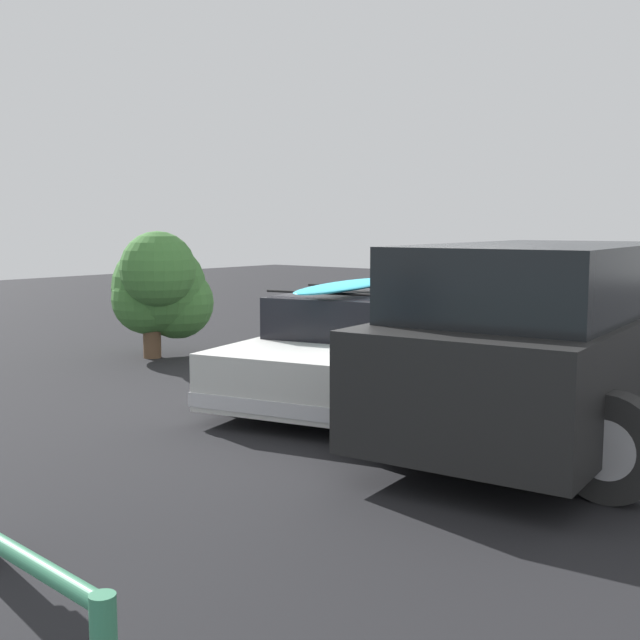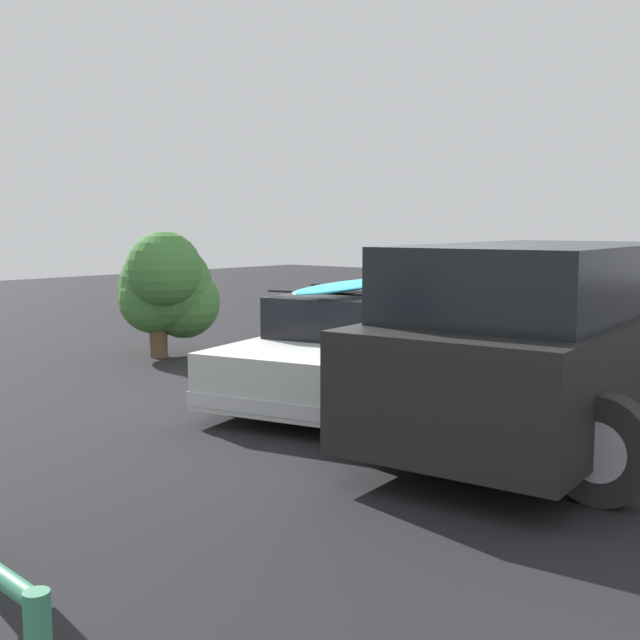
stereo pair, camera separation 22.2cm
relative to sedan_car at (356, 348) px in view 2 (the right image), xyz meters
The scene contains 5 objects.
ground_plane 0.85m from the sedan_car, behind, with size 44.00×44.00×0.02m, color black.
parking_stripe 1.37m from the sedan_car, behind, with size 3.68×0.12×0.00m, color silver.
sedan_car is the anchor object (origin of this frame).
suv_car 2.54m from the sedan_car, 169.02° to the left, with size 2.89×4.51×1.80m.
bush_near_left 3.97m from the sedan_car, ahead, with size 1.66×1.65×1.88m.
Camera 2 is at (-4.98, 7.17, 1.97)m, focal length 45.00 mm.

